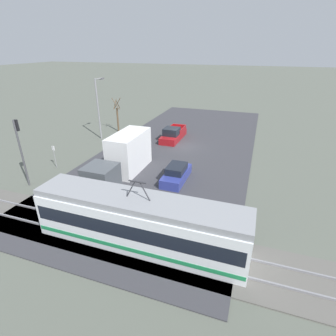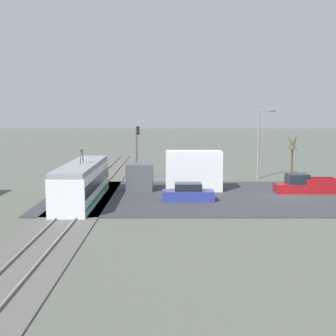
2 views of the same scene
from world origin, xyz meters
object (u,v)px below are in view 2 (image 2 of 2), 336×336
(pickup_truck, at_px, (304,185))
(street_tree, at_px, (292,160))
(light_rail_tram, at_px, (82,183))
(sedan_car_0, at_px, (188,193))
(traffic_light_pole, at_px, (137,146))
(street_lamp_near_crossing, at_px, (260,139))
(no_parking_sign, at_px, (172,167))
(box_truck, at_px, (181,172))

(pickup_truck, bearing_deg, street_tree, -7.19)
(light_rail_tram, relative_size, sedan_car_0, 3.02)
(traffic_light_pole, relative_size, street_lamp_near_crossing, 0.77)
(sedan_car_0, relative_size, traffic_light_pole, 0.73)
(street_lamp_near_crossing, bearing_deg, no_parking_sign, 94.71)
(box_truck, distance_m, street_tree, 14.88)
(light_rail_tram, xyz_separation_m, no_parking_sign, (13.09, -7.65, -0.23))
(light_rail_tram, relative_size, box_truck, 1.45)
(street_tree, bearing_deg, traffic_light_pole, 91.67)
(pickup_truck, relative_size, sedan_car_0, 1.31)
(box_truck, height_order, no_parking_sign, box_truck)
(light_rail_tram, bearing_deg, street_tree, -57.83)
(light_rail_tram, distance_m, no_parking_sign, 15.16)
(traffic_light_pole, bearing_deg, street_tree, -88.33)
(light_rail_tram, height_order, sedan_car_0, light_rail_tram)
(box_truck, xyz_separation_m, sedan_car_0, (-5.14, -0.51, -1.13))
(sedan_car_0, relative_size, street_tree, 0.90)
(pickup_truck, bearing_deg, street_lamp_near_crossing, 14.05)
(street_tree, relative_size, street_lamp_near_crossing, 0.62)
(light_rail_tram, height_order, street_tree, street_tree)
(light_rail_tram, distance_m, street_tree, 24.99)
(light_rail_tram, xyz_separation_m, box_truck, (5.59, -8.43, 0.17))
(light_rail_tram, distance_m, street_lamp_near_crossing, 22.66)
(street_lamp_near_crossing, bearing_deg, box_truck, 132.05)
(light_rail_tram, bearing_deg, traffic_light_pole, -16.52)
(traffic_light_pole, bearing_deg, street_lamp_near_crossing, -85.40)
(pickup_truck, relative_size, no_parking_sign, 2.42)
(street_lamp_near_crossing, bearing_deg, light_rail_tram, 128.23)
(box_truck, relative_size, street_tree, 1.87)
(sedan_car_0, height_order, street_lamp_near_crossing, street_lamp_near_crossing)
(light_rail_tram, xyz_separation_m, street_lamp_near_crossing, (13.91, -17.66, 2.87))
(street_tree, distance_m, no_parking_sign, 13.52)
(box_truck, xyz_separation_m, pickup_truck, (-1.16, -11.60, -1.08))
(traffic_light_pole, bearing_deg, pickup_truck, -117.27)
(traffic_light_pole, height_order, street_tree, traffic_light_pole)
(pickup_truck, xyz_separation_m, no_parking_sign, (8.66, 12.38, 0.69))
(light_rail_tram, bearing_deg, no_parking_sign, -30.32)
(pickup_truck, height_order, traffic_light_pole, traffic_light_pole)
(light_rail_tram, relative_size, pickup_truck, 2.31)
(traffic_light_pole, distance_m, street_lamp_near_crossing, 13.93)
(traffic_light_pole, bearing_deg, box_truck, -147.24)
(pickup_truck, relative_size, traffic_light_pole, 0.96)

